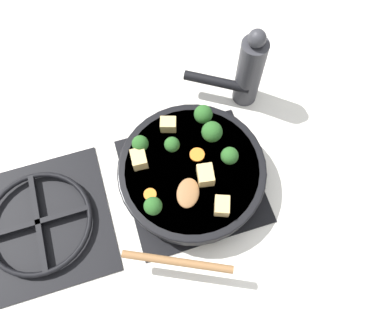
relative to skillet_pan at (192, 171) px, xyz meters
The scene contains 18 objects.
ground_plane 0.06m from the skillet_pan, 148.14° to the left, with size 2.40×2.40×0.00m, color white.
front_burner_grate 0.04m from the skillet_pan, 148.14° to the left, with size 0.31×0.31×0.03m.
rear_burner_grate 0.36m from the skillet_pan, 90.30° to the left, with size 0.31×0.31×0.03m.
skillet_pan is the anchor object (origin of this frame).
wooden_spoon 0.15m from the skillet_pan, 154.45° to the left, with size 0.23×0.21×0.02m.
tofu_cube_center_large 0.12m from the skillet_pan, 163.99° to the right, with size 0.04×0.03×0.03m, color #DBB770.
tofu_cube_near_handle 0.12m from the skillet_pan, 11.44° to the left, with size 0.04×0.03×0.03m, color #DBB770.
tofu_cube_east_chunk 0.05m from the skillet_pan, 149.52° to the right, with size 0.04×0.03×0.03m, color #DBB770.
tofu_cube_west_chunk 0.12m from the skillet_pan, 66.52° to the left, with size 0.04×0.03×0.03m, color #DBB770.
broccoli_floret_near_spoon 0.10m from the skillet_pan, 96.58° to the right, with size 0.04×0.04×0.05m.
broccoli_floret_center_top 0.13m from the skillet_pan, 123.06° to the left, with size 0.04×0.04×0.05m.
broccoli_floret_east_rim 0.13m from the skillet_pan, 29.32° to the right, with size 0.04×0.04×0.05m.
broccoli_floret_west_rim 0.13m from the skillet_pan, 51.16° to the left, with size 0.04×0.04×0.04m.
broccoli_floret_north_edge 0.10m from the skillet_pan, 48.54° to the right, with size 0.05×0.05×0.05m.
broccoli_floret_south_cluster 0.08m from the skillet_pan, 28.41° to the left, with size 0.03×0.03×0.04m.
carrot_slice_orange_thin 0.11m from the skillet_pan, 108.14° to the left, with size 0.03×0.03×0.01m, color orange.
carrot_slice_near_center 0.04m from the skillet_pan, 38.01° to the right, with size 0.03×0.03×0.01m, color orange.
pepper_mill 0.28m from the skillet_pan, 47.44° to the right, with size 0.06×0.06×0.24m.
Camera 1 is at (-0.30, 0.09, 0.84)m, focal length 35.00 mm.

